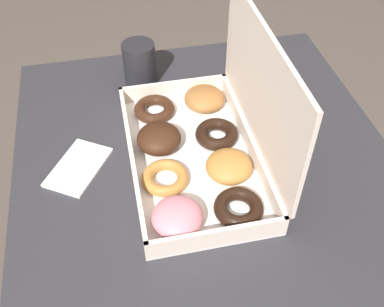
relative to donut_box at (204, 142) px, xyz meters
The scene contains 4 objects.
dining_table 0.18m from the donut_box, ahead, with size 0.91×0.76×0.74m.
donut_box is the anchor object (origin of this frame).
coffee_mug 0.29m from the donut_box, 162.35° to the right, with size 0.08×0.08×0.10m.
paper_napkin 0.25m from the donut_box, 96.50° to the right, with size 0.16×0.14×0.01m.
Camera 1 is at (0.56, -0.16, 1.40)m, focal length 42.00 mm.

